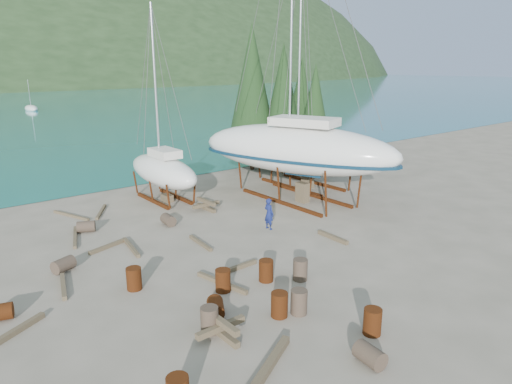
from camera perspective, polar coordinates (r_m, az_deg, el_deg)
ground at (r=20.82m, az=-0.08°, el=-7.94°), size 600.00×600.00×0.00m
far_house_right at (r=209.18m, az=-28.17°, el=12.30°), size 6.60×5.60×5.60m
cypress_near_right at (r=36.44m, az=3.40°, el=11.58°), size 3.60×3.60×10.00m
cypress_mid_right at (r=36.13m, az=7.33°, el=10.06°), size 3.06×3.06×8.50m
cypress_back_left at (r=36.94m, az=-0.49°, el=13.01°), size 4.14×4.14×11.50m
cypress_far_right at (r=39.27m, az=5.68°, el=10.96°), size 3.24×3.24×9.00m
moored_boat_mid at (r=97.69m, az=-26.28°, el=9.33°), size 2.00×5.00×6.05m
large_sailboat_near at (r=28.58m, az=5.07°, el=5.43°), size 8.27×13.57×20.58m
large_sailboat_far at (r=32.08m, az=5.91°, el=5.70°), size 6.73×11.49×17.49m
small_sailboat_shore at (r=29.21m, az=-11.55°, el=2.67°), size 2.42×7.42×11.82m
worker at (r=23.80m, az=1.63°, el=-2.74°), size 0.43×0.63×1.67m
drum_1 at (r=14.25m, az=14.03°, el=-19.18°), size 0.68×0.94×0.58m
drum_5 at (r=18.53m, az=5.56°, el=-9.63°), size 0.58×0.58×0.88m
drum_7 at (r=15.52m, az=14.34°, el=-15.41°), size 0.58×0.58×0.88m
drum_8 at (r=18.34m, az=-15.01°, el=-10.41°), size 0.58×0.58×0.88m
drum_9 at (r=25.11m, az=-20.47°, el=-4.07°), size 1.04×0.90×0.58m
drum_10 at (r=16.01m, az=2.94°, el=-13.88°), size 0.58×0.58×0.88m
drum_11 at (r=24.98m, az=-10.92°, el=-3.44°), size 0.65×0.92×0.58m
drum_12 at (r=16.19m, az=-5.08°, el=-14.18°), size 0.95×1.05×0.58m
drum_13 at (r=17.63m, az=-4.16°, el=-10.97°), size 0.58×0.58×0.88m
drum_14 at (r=18.37m, az=1.27°, el=-9.79°), size 0.58×0.58×0.88m
drum_15 at (r=20.83m, az=-22.93°, el=-8.38°), size 1.04×0.88×0.58m
drum_16 at (r=15.23m, az=-5.83°, el=-15.61°), size 0.58×0.58×0.88m
drum_17 at (r=16.22m, az=5.39°, el=-13.51°), size 0.58×0.58×0.88m
timber_0 at (r=27.99m, az=-22.12°, el=-2.73°), size 1.14×2.81×0.14m
timber_1 at (r=22.98m, az=9.58°, el=-5.60°), size 0.29×1.96×0.19m
timber_4 at (r=22.68m, az=-18.13°, el=-6.50°), size 1.93×0.73×0.17m
timber_5 at (r=18.26m, az=-4.31°, el=-11.25°), size 0.67×2.59×0.16m
timber_7 at (r=19.63m, az=-1.70°, el=-9.20°), size 1.44×0.20×0.17m
timber_9 at (r=28.07m, az=-18.80°, el=-2.35°), size 1.45×2.30×0.15m
timber_10 at (r=22.29m, az=-15.34°, el=-6.67°), size 0.55×2.45×0.16m
timber_11 at (r=22.17m, az=-6.96°, el=-6.34°), size 0.34×2.14×0.15m
timber_12 at (r=19.44m, az=-22.95°, el=-10.78°), size 0.71×2.16×0.17m
timber_14 at (r=16.98m, az=-28.42°, el=-15.43°), size 2.41×1.42×0.18m
timber_15 at (r=24.47m, az=-21.68°, el=-5.25°), size 1.08×2.88×0.15m
timber_16 at (r=13.64m, az=1.28°, el=-21.35°), size 3.00×1.70×0.23m
timber_pile_fore at (r=15.10m, az=-4.43°, el=-16.51°), size 1.80×1.80×0.60m
timber_pile_aft at (r=27.30m, az=-6.25°, el=-1.59°), size 1.80×1.80×0.60m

